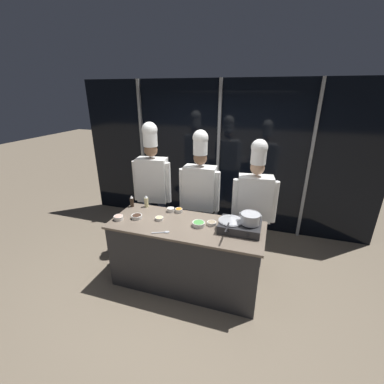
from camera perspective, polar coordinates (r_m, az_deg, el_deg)
name	(u,v)px	position (r m, az deg, el deg)	size (l,w,h in m)	color
ground_plane	(187,281)	(3.82, -1.22, -19.25)	(24.00, 24.00, 0.00)	#7F705B
window_wall_back	(219,157)	(4.82, 5.94, 7.72)	(5.47, 0.09, 2.70)	black
demo_counter	(186,254)	(3.54, -1.28, -13.65)	(1.98, 0.78, 0.91)	#2D2D30
portable_stove	(240,226)	(3.19, 10.58, -7.50)	(0.50, 0.38, 0.12)	#28282B
frying_pan	(231,219)	(3.16, 8.61, -5.90)	(0.30, 0.52, 0.05)	#ADAFB5
stock_pot	(250,218)	(3.13, 12.83, -5.71)	(0.26, 0.23, 0.13)	#B7BABF
squeeze_bottle_oil	(146,201)	(3.80, -10.12, -2.04)	(0.06, 0.06, 0.18)	beige
squeeze_bottle_soy	(132,201)	(3.85, -13.22, -2.03)	(0.05, 0.05, 0.17)	#332319
prep_bowl_shrimp	(119,217)	(3.53, -16.02, -5.46)	(0.13, 0.13, 0.05)	silver
prep_bowl_carrots	(179,210)	(3.60, -2.95, -4.05)	(0.11, 0.11, 0.05)	silver
prep_bowl_mushrooms	(212,223)	(3.28, 4.41, -6.89)	(0.12, 0.12, 0.05)	silver
prep_bowl_ginger	(159,218)	(3.42, -7.29, -5.80)	(0.11, 0.11, 0.04)	silver
prep_bowl_scallions	(199,224)	(3.25, 1.48, -7.05)	(0.16, 0.16, 0.06)	silver
prep_bowl_soy_glaze	(137,216)	(3.51, -12.18, -5.31)	(0.15, 0.15, 0.05)	silver
prep_bowl_onion	(171,209)	(3.63, -4.78, -3.89)	(0.11, 0.11, 0.06)	silver
serving_spoon_slotted	(164,232)	(3.13, -6.26, -8.86)	(0.21, 0.12, 0.02)	#B2B5BA
chef_head	(152,179)	(4.05, -8.78, 2.81)	(0.60, 0.30, 2.08)	#2D3856
chef_sous	(200,188)	(3.83, 1.75, 0.87)	(0.62, 0.26, 2.00)	#2D3856
chef_line	(254,199)	(3.65, 13.70, -1.57)	(0.60, 0.30, 1.93)	#4C4C51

